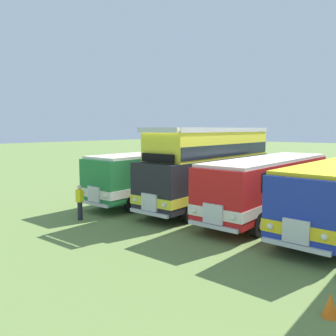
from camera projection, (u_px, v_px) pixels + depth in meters
The scene contains 6 objects.
ground_plane at pixel (301, 224), 16.54m from camera, with size 200.00×200.00×0.00m, color olive.
bus_first_in_row at pixel (162, 172), 22.12m from camera, with size 2.65×10.77×2.99m.
bus_second_in_row at pixel (211, 166), 19.94m from camera, with size 2.67×10.32×4.52m.
bus_third_in_row at pixel (269, 182), 17.71m from camera, with size 2.71×10.34×2.99m.
cone_mid_row at pixel (330, 305), 8.30m from camera, with size 0.36×0.36×0.60m, color orange.
marshal_person at pixel (80, 202), 17.13m from camera, with size 0.36×0.24×1.73m.
Camera 1 is at (5.41, -16.45, 4.46)m, focal length 37.44 mm.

